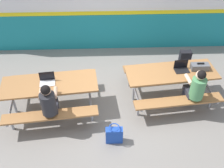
% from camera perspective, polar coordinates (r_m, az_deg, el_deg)
% --- Properties ---
extents(ground_plane, '(10.00, 10.00, 0.02)m').
position_cam_1_polar(ground_plane, '(6.22, 0.01, -4.13)').
color(ground_plane, gray).
extents(accent_backdrop, '(8.00, 0.14, 2.60)m').
position_cam_1_polar(accent_backdrop, '(7.55, -0.71, 15.99)').
color(accent_backdrop, teal).
rests_on(accent_backdrop, ground).
extents(picnic_table_left, '(2.10, 1.75, 0.74)m').
position_cam_1_polar(picnic_table_left, '(5.85, -13.18, -1.08)').
color(picnic_table_left, '#9E6B3D').
rests_on(picnic_table_left, ground).
extents(picnic_table_right, '(2.10, 1.75, 0.74)m').
position_cam_1_polar(picnic_table_right, '(6.15, 12.52, 1.41)').
color(picnic_table_right, '#9E6B3D').
rests_on(picnic_table_right, ground).
extents(student_nearer, '(0.39, 0.54, 1.21)m').
position_cam_1_polar(student_nearer, '(5.35, -13.47, -3.91)').
color(student_nearer, '#2D2D38').
rests_on(student_nearer, ground).
extents(student_further, '(0.39, 0.54, 1.21)m').
position_cam_1_polar(student_further, '(5.81, 17.65, -0.71)').
color(student_further, '#2D2D38').
rests_on(student_further, ground).
extents(laptop_silver, '(0.34, 0.25, 0.22)m').
position_cam_1_polar(laptop_silver, '(5.75, -13.83, 0.70)').
color(laptop_silver, silver).
rests_on(laptop_silver, picnic_table_left).
extents(laptop_dark, '(0.34, 0.25, 0.22)m').
position_cam_1_polar(laptop_dark, '(6.14, 14.79, 3.34)').
color(laptop_dark, black).
rests_on(laptop_dark, picnic_table_right).
extents(toolbox_grey, '(0.40, 0.18, 0.18)m').
position_cam_1_polar(toolbox_grey, '(6.26, 18.46, 3.57)').
color(toolbox_grey, '#595B60').
rests_on(toolbox_grey, picnic_table_right).
extents(backpack_dark, '(0.30, 0.22, 0.44)m').
position_cam_1_polar(backpack_dark, '(7.53, 15.45, 5.39)').
color(backpack_dark, black).
rests_on(backpack_dark, ground).
extents(tote_bag_bright, '(0.34, 0.21, 0.43)m').
position_cam_1_polar(tote_bag_bright, '(5.32, 0.47, -10.93)').
color(tote_bag_bright, '#1E47B2').
rests_on(tote_bag_bright, ground).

